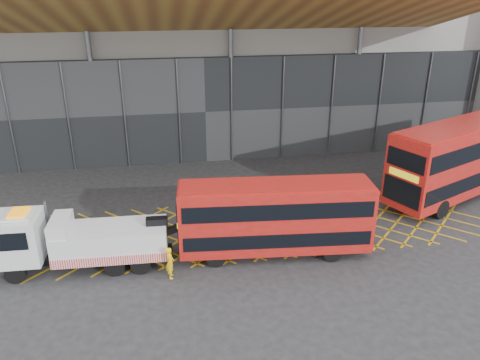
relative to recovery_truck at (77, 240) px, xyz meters
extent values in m
plane|color=#252527|center=(5.70, 2.56, -1.53)|extent=(120.00, 120.00, 0.00)
cube|color=gold|center=(0.90, 2.56, -1.53)|extent=(7.16, 7.16, 0.01)
cube|color=gold|center=(0.90, 2.56, -1.53)|extent=(7.16, 7.16, 0.01)
cube|color=gold|center=(2.50, 2.56, -1.53)|extent=(7.16, 7.16, 0.01)
cube|color=gold|center=(2.50, 2.56, -1.53)|extent=(7.16, 7.16, 0.01)
cube|color=gold|center=(4.10, 2.56, -1.53)|extent=(7.16, 7.16, 0.01)
cube|color=gold|center=(4.10, 2.56, -1.53)|extent=(7.16, 7.16, 0.01)
cube|color=gold|center=(5.70, 2.56, -1.53)|extent=(7.16, 7.16, 0.01)
cube|color=gold|center=(5.70, 2.56, -1.53)|extent=(7.16, 7.16, 0.01)
cube|color=gold|center=(7.30, 2.56, -1.53)|extent=(7.16, 7.16, 0.01)
cube|color=gold|center=(7.30, 2.56, -1.53)|extent=(7.16, 7.16, 0.01)
cube|color=gold|center=(8.90, 2.56, -1.53)|extent=(7.16, 7.16, 0.01)
cube|color=gold|center=(8.90, 2.56, -1.53)|extent=(7.16, 7.16, 0.01)
cube|color=gold|center=(10.50, 2.56, -1.53)|extent=(7.16, 7.16, 0.01)
cube|color=gold|center=(10.50, 2.56, -1.53)|extent=(7.16, 7.16, 0.01)
cube|color=gold|center=(12.10, 2.56, -1.53)|extent=(7.16, 7.16, 0.01)
cube|color=gold|center=(12.10, 2.56, -1.53)|extent=(7.16, 7.16, 0.01)
cube|color=gold|center=(13.70, 2.56, -1.53)|extent=(7.16, 7.16, 0.01)
cube|color=gold|center=(13.70, 2.56, -1.53)|extent=(7.16, 7.16, 0.01)
cube|color=gold|center=(15.30, 2.56, -1.53)|extent=(7.16, 7.16, 0.01)
cube|color=gold|center=(15.30, 2.56, -1.53)|extent=(7.16, 7.16, 0.01)
cube|color=gold|center=(16.90, 2.56, -1.53)|extent=(7.16, 7.16, 0.01)
cube|color=gold|center=(16.90, 2.56, -1.53)|extent=(7.16, 7.16, 0.01)
cube|color=gold|center=(18.50, 2.56, -1.53)|extent=(7.16, 7.16, 0.01)
cube|color=gold|center=(18.50, 2.56, -1.53)|extent=(7.16, 7.16, 0.01)
cube|color=gold|center=(20.10, 2.56, -1.53)|extent=(7.16, 7.16, 0.01)
cube|color=gold|center=(20.10, 2.56, -1.53)|extent=(7.16, 7.16, 0.01)
cube|color=gold|center=(21.70, 2.56, -1.53)|extent=(7.16, 7.16, 0.01)
cube|color=gold|center=(21.70, 2.56, -1.53)|extent=(7.16, 7.16, 0.01)
cube|color=gray|center=(7.70, 21.56, 7.47)|extent=(55.00, 14.00, 18.00)
cube|color=black|center=(7.70, 14.26, 2.47)|extent=(55.00, 0.80, 8.00)
cube|color=brown|center=(5.70, 10.56, 9.97)|extent=(40.00, 11.93, 4.07)
cylinder|color=#595B60|center=(-0.30, 14.06, 3.47)|extent=(0.36, 0.36, 10.00)
cylinder|color=#595B60|center=(9.70, 14.06, 3.47)|extent=(0.36, 0.36, 10.00)
cylinder|color=#595B60|center=(19.70, 14.06, 3.47)|extent=(0.36, 0.36, 10.00)
cube|color=black|center=(0.37, -0.01, -0.92)|extent=(8.32, 1.16, 0.31)
cube|color=white|center=(-2.59, 0.10, 0.34)|extent=(2.17, 2.25, 2.27)
cube|color=red|center=(-3.68, 0.13, -0.79)|extent=(0.30, 2.28, 0.48)
cube|color=orange|center=(-2.42, 0.09, 1.68)|extent=(0.82, 1.07, 0.10)
cube|color=white|center=(1.59, -0.05, -0.09)|extent=(5.49, 2.37, 1.40)
cube|color=red|center=(1.55, -1.17, -0.62)|extent=(5.41, 0.24, 0.48)
cube|color=white|center=(-0.67, 0.03, 0.91)|extent=(0.95, 2.12, 0.61)
cube|color=black|center=(3.86, -0.13, 0.74)|extent=(1.06, 0.47, 0.44)
cube|color=black|center=(4.73, -0.16, 0.30)|extent=(1.92, 0.37, 0.94)
cylinder|color=black|center=(-2.80, -0.81, -1.05)|extent=(0.97, 0.34, 0.96)
cylinder|color=black|center=(-2.74, 1.02, -1.05)|extent=(0.97, 0.34, 0.96)
cylinder|color=black|center=(2.96, -1.02, -1.05)|extent=(0.97, 0.34, 0.96)
cylinder|color=black|center=(3.02, 0.81, -1.05)|extent=(0.97, 0.34, 0.96)
cylinder|color=#595B60|center=(-1.43, 0.93, 0.82)|extent=(0.12, 0.12, 1.92)
cube|color=#AD140F|center=(9.76, -0.34, 0.63)|extent=(9.83, 3.07, 3.41)
cube|color=black|center=(9.76, -0.34, -0.17)|extent=(9.45, 3.10, 0.75)
cube|color=black|center=(9.76, -0.34, 1.41)|extent=(9.45, 3.10, 0.84)
cube|color=black|center=(4.92, 0.08, -0.13)|extent=(0.23, 1.97, 1.14)
cube|color=black|center=(4.92, 0.08, 1.41)|extent=(0.23, 1.97, 0.84)
cube|color=yellow|center=(4.91, 0.08, 0.71)|extent=(0.20, 1.57, 0.31)
cube|color=#AD140F|center=(9.76, -0.34, 2.36)|extent=(9.62, 2.88, 0.11)
cylinder|color=black|center=(6.61, -1.04, -1.08)|extent=(0.93, 0.34, 0.91)
cylinder|color=black|center=(6.78, 0.89, -1.08)|extent=(0.93, 0.34, 0.91)
cylinder|color=black|center=(12.48, -1.55, -1.08)|extent=(0.93, 0.34, 0.91)
cylinder|color=black|center=(12.65, 0.38, -1.08)|extent=(0.93, 0.34, 0.91)
cube|color=#AD140F|center=(23.58, 4.69, 1.24)|extent=(12.47, 7.74, 4.37)
cube|color=black|center=(23.58, 4.69, 0.21)|extent=(12.05, 7.59, 0.96)
cube|color=black|center=(23.58, 4.69, 2.24)|extent=(12.05, 7.59, 1.07)
cube|color=black|center=(17.91, 2.12, 0.27)|extent=(1.10, 2.33, 1.46)
cube|color=black|center=(17.91, 2.12, 2.24)|extent=(1.10, 2.33, 1.07)
cube|color=yellow|center=(17.90, 2.12, 1.34)|extent=(0.89, 1.86, 0.39)
cube|color=#AD140F|center=(23.58, 4.69, 3.46)|extent=(12.15, 7.43, 0.14)
cylinder|color=black|center=(20.52, 1.89, -0.95)|extent=(1.21, 0.79, 1.17)
cylinder|color=black|center=(19.45, 4.23, -0.95)|extent=(1.21, 0.79, 1.17)
cylinder|color=black|center=(26.33, 7.35, -0.95)|extent=(1.21, 0.79, 1.17)
imported|color=yellow|center=(4.37, -1.60, -0.72)|extent=(0.42, 0.61, 1.62)
camera|label=1|loc=(4.48, -20.77, 11.51)|focal=35.00mm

